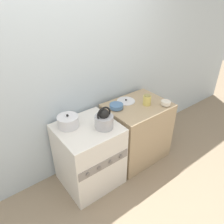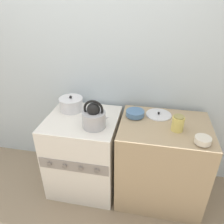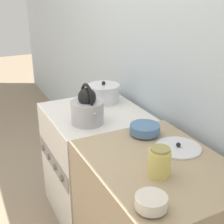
% 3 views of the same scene
% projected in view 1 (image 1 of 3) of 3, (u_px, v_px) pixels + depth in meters
% --- Properties ---
extents(ground_plane, '(12.00, 12.00, 0.00)m').
position_uv_depth(ground_plane, '(105.00, 195.00, 2.62)').
color(ground_plane, gray).
extents(wall_back, '(7.00, 0.06, 2.50)m').
position_uv_depth(wall_back, '(66.00, 80.00, 2.45)').
color(wall_back, silver).
rests_on(wall_back, ground_plane).
extents(stove, '(0.67, 0.66, 0.82)m').
position_uv_depth(stove, '(89.00, 155.00, 2.62)').
color(stove, silver).
rests_on(stove, ground_plane).
extents(counter, '(0.80, 0.63, 0.84)m').
position_uv_depth(counter, '(136.00, 131.00, 3.01)').
color(counter, tan).
rests_on(counter, ground_plane).
extents(kettle, '(0.25, 0.21, 0.26)m').
position_uv_depth(kettle, '(104.00, 120.00, 2.36)').
color(kettle, '#B2B2B7').
rests_on(kettle, stove).
extents(cooking_pot, '(0.23, 0.23, 0.16)m').
position_uv_depth(cooking_pot, '(68.00, 121.00, 2.39)').
color(cooking_pot, silver).
rests_on(cooking_pot, stove).
extents(enamel_bowl, '(0.17, 0.17, 0.06)m').
position_uv_depth(enamel_bowl, '(116.00, 106.00, 2.70)').
color(enamel_bowl, '#4C729E').
rests_on(enamel_bowl, counter).
extents(small_ceramic_bowl, '(0.12, 0.12, 0.06)m').
position_uv_depth(small_ceramic_bowl, '(166.00, 103.00, 2.77)').
color(small_ceramic_bowl, beige).
rests_on(small_ceramic_bowl, counter).
extents(storage_jar, '(0.10, 0.10, 0.14)m').
position_uv_depth(storage_jar, '(147.00, 100.00, 2.77)').
color(storage_jar, '#E0CC66').
rests_on(storage_jar, counter).
extents(loose_pot_lid, '(0.24, 0.24, 0.03)m').
position_uv_depth(loose_pot_lid, '(126.00, 101.00, 2.87)').
color(loose_pot_lid, silver).
rests_on(loose_pot_lid, counter).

